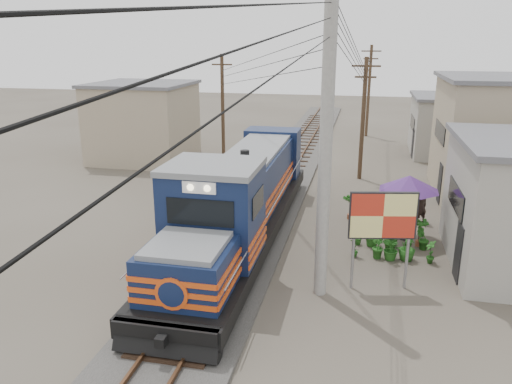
% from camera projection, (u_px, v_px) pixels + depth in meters
% --- Properties ---
extents(ground, '(120.00, 120.00, 0.00)m').
position_uv_depth(ground, '(221.00, 276.00, 17.46)').
color(ground, '#473F35').
rests_on(ground, ground).
extents(ballast, '(3.60, 70.00, 0.16)m').
position_uv_depth(ballast, '(273.00, 192.00, 26.78)').
color(ballast, '#595651').
rests_on(ballast, ground).
extents(track, '(1.15, 70.00, 0.12)m').
position_uv_depth(track, '(273.00, 189.00, 26.73)').
color(track, '#51331E').
rests_on(track, ground).
extents(locomotive, '(3.01, 16.37, 4.06)m').
position_uv_depth(locomotive, '(242.00, 201.00, 19.84)').
color(locomotive, black).
rests_on(locomotive, ground).
extents(utility_pole_main, '(0.40, 0.40, 10.00)m').
position_uv_depth(utility_pole_main, '(326.00, 142.00, 14.82)').
color(utility_pole_main, '#9E9B93').
rests_on(utility_pole_main, ground).
extents(wooden_pole_mid, '(1.60, 0.24, 7.00)m').
position_uv_depth(wooden_pole_mid, '(363.00, 117.00, 28.55)').
color(wooden_pole_mid, '#4C3826').
rests_on(wooden_pole_mid, ground).
extents(wooden_pole_far, '(1.60, 0.24, 7.50)m').
position_uv_depth(wooden_pole_far, '(369.00, 89.00, 41.49)').
color(wooden_pole_far, '#4C3826').
rests_on(wooden_pole_far, ground).
extents(wooden_pole_left, '(1.60, 0.24, 7.00)m').
position_uv_depth(wooden_pole_left, '(223.00, 104.00, 34.21)').
color(wooden_pole_left, '#4C3826').
rests_on(wooden_pole_left, ground).
extents(power_lines, '(9.65, 19.00, 3.30)m').
position_uv_depth(power_lines, '(265.00, 47.00, 23.21)').
color(power_lines, black).
rests_on(power_lines, ground).
extents(shophouse_back, '(6.30, 6.30, 4.20)m').
position_uv_depth(shophouse_back, '(457.00, 125.00, 35.16)').
color(shophouse_back, gray).
rests_on(shophouse_back, ground).
extents(shophouse_left, '(6.30, 6.30, 5.20)m').
position_uv_depth(shophouse_left, '(144.00, 121.00, 33.68)').
color(shophouse_left, gray).
rests_on(shophouse_left, ground).
extents(billboard, '(2.14, 0.54, 3.34)m').
position_uv_depth(billboard, '(383.00, 218.00, 15.89)').
color(billboard, '#99999E').
rests_on(billboard, ground).
extents(market_umbrella, '(3.14, 3.14, 2.71)m').
position_uv_depth(market_umbrella, '(409.00, 183.00, 20.01)').
color(market_umbrella, black).
rests_on(market_umbrella, ground).
extents(vendor, '(0.68, 0.61, 1.57)m').
position_uv_depth(vendor, '(421.00, 206.00, 22.25)').
color(vendor, black).
rests_on(vendor, ground).
extents(plant_nursery, '(3.15, 2.20, 1.09)m').
position_uv_depth(plant_nursery, '(392.00, 243.00, 19.12)').
color(plant_nursery, '#215B1A').
rests_on(plant_nursery, ground).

